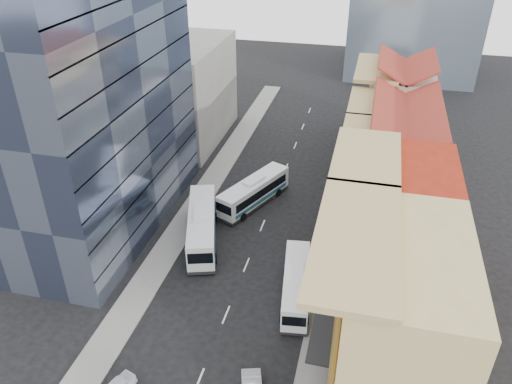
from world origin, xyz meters
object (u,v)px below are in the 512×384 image
(office_tower, at_px, (86,92))
(bus_left_far, at_px, (254,191))
(shophouse_tan, at_px, (402,317))
(bus_right, at_px, (296,284))
(bus_left_near, at_px, (202,226))

(office_tower, height_order, bus_left_far, office_tower)
(bus_left_far, bearing_deg, shophouse_tan, -28.71)
(shophouse_tan, height_order, office_tower, office_tower)
(shophouse_tan, relative_size, bus_right, 1.44)
(bus_left_near, xyz_separation_m, bus_left_far, (3.50, 8.28, -0.17))
(bus_left_near, relative_size, bus_right, 1.21)
(shophouse_tan, bearing_deg, bus_left_far, 127.18)
(shophouse_tan, relative_size, bus_left_far, 1.30)
(shophouse_tan, distance_m, office_tower, 35.19)
(bus_left_near, relative_size, bus_left_far, 1.10)
(bus_left_near, bearing_deg, bus_left_far, 49.40)
(shophouse_tan, height_order, bus_right, shophouse_tan)
(bus_left_far, relative_size, bus_right, 1.10)
(shophouse_tan, bearing_deg, bus_left_near, 146.69)
(office_tower, xyz_separation_m, bus_right, (22.50, -7.38, -13.44))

